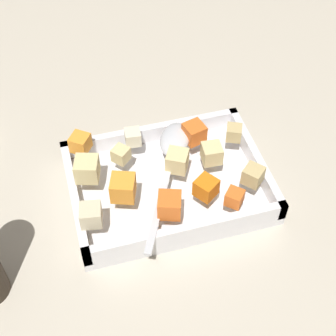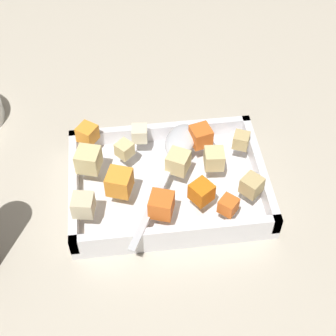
% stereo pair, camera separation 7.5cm
% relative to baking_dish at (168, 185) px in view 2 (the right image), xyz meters
% --- Properties ---
extents(ground_plane, '(4.00, 4.00, 0.00)m').
position_rel_baking_dish_xyz_m(ground_plane, '(0.01, 0.01, -0.01)').
color(ground_plane, '#BCB29E').
extents(baking_dish, '(0.29, 0.21, 0.04)m').
position_rel_baking_dish_xyz_m(baking_dish, '(0.00, 0.00, 0.00)').
color(baking_dish, silver).
rests_on(baking_dish, ground_plane).
extents(carrot_chunk_corner_se, '(0.04, 0.04, 0.03)m').
position_rel_baking_dish_xyz_m(carrot_chunk_corner_se, '(-0.04, 0.05, 0.04)').
color(carrot_chunk_corner_se, orange).
rests_on(carrot_chunk_corner_se, baking_dish).
extents(carrot_chunk_corner_ne, '(0.04, 0.04, 0.03)m').
position_rel_baking_dish_xyz_m(carrot_chunk_corner_ne, '(0.07, 0.02, 0.05)').
color(carrot_chunk_corner_ne, orange).
rests_on(carrot_chunk_corner_ne, baking_dish).
extents(carrot_chunk_far_right, '(0.03, 0.03, 0.02)m').
position_rel_baking_dish_xyz_m(carrot_chunk_far_right, '(-0.07, 0.08, 0.04)').
color(carrot_chunk_far_right, orange).
rests_on(carrot_chunk_far_right, baking_dish).
extents(carrot_chunk_far_left, '(0.04, 0.04, 0.03)m').
position_rel_baking_dish_xyz_m(carrot_chunk_far_left, '(-0.06, -0.05, 0.05)').
color(carrot_chunk_far_left, orange).
rests_on(carrot_chunk_far_left, baking_dish).
extents(carrot_chunk_near_spoon, '(0.04, 0.04, 0.03)m').
position_rel_baking_dish_xyz_m(carrot_chunk_near_spoon, '(0.12, -0.08, 0.04)').
color(carrot_chunk_near_spoon, orange).
rests_on(carrot_chunk_near_spoon, baking_dish).
extents(carrot_chunk_back_center, '(0.04, 0.04, 0.03)m').
position_rel_baking_dish_xyz_m(carrot_chunk_back_center, '(0.02, 0.07, 0.05)').
color(carrot_chunk_back_center, orange).
rests_on(carrot_chunk_back_center, baking_dish).
extents(potato_chunk_center, '(0.03, 0.03, 0.02)m').
position_rel_baking_dish_xyz_m(potato_chunk_center, '(-0.12, -0.04, 0.04)').
color(potato_chunk_center, tan).
rests_on(potato_chunk_center, baking_dish).
extents(potato_chunk_corner_nw, '(0.04, 0.04, 0.03)m').
position_rel_baking_dish_xyz_m(potato_chunk_corner_nw, '(-0.11, 0.05, 0.04)').
color(potato_chunk_corner_nw, tan).
rests_on(potato_chunk_corner_nw, baking_dish).
extents(potato_chunk_heap_top, '(0.04, 0.04, 0.03)m').
position_rel_baking_dish_xyz_m(potato_chunk_heap_top, '(-0.02, -0.01, 0.05)').
color(potato_chunk_heap_top, '#E0CC89').
rests_on(potato_chunk_heap_top, baking_dish).
extents(potato_chunk_front_center, '(0.03, 0.03, 0.03)m').
position_rel_baking_dish_xyz_m(potato_chunk_front_center, '(-0.07, -0.01, 0.05)').
color(potato_chunk_front_center, '#E0CC89').
rests_on(potato_chunk_front_center, baking_dish).
extents(potato_chunk_corner_sw, '(0.03, 0.03, 0.02)m').
position_rel_baking_dish_xyz_m(potato_chunk_corner_sw, '(0.04, -0.07, 0.04)').
color(potato_chunk_corner_sw, beige).
rests_on(potato_chunk_corner_sw, baking_dish).
extents(potato_chunk_heap_side, '(0.03, 0.03, 0.03)m').
position_rel_baking_dish_xyz_m(potato_chunk_heap_side, '(0.12, 0.06, 0.05)').
color(potato_chunk_heap_side, beige).
rests_on(potato_chunk_heap_side, baking_dish).
extents(potato_chunk_under_handle, '(0.03, 0.03, 0.02)m').
position_rel_baking_dish_xyz_m(potato_chunk_under_handle, '(0.06, -0.04, 0.04)').
color(potato_chunk_under_handle, '#E0CC89').
rests_on(potato_chunk_under_handle, baking_dish).
extents(potato_chunk_rim_edge, '(0.04, 0.04, 0.03)m').
position_rel_baking_dish_xyz_m(potato_chunk_rim_edge, '(0.12, -0.02, 0.05)').
color(potato_chunk_rim_edge, '#E0CC89').
rests_on(potato_chunk_rim_edge, baking_dish).
extents(serving_spoon, '(0.13, 0.23, 0.02)m').
position_rel_baking_dish_xyz_m(serving_spoon, '(-0.02, -0.04, 0.04)').
color(serving_spoon, silver).
rests_on(serving_spoon, baking_dish).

